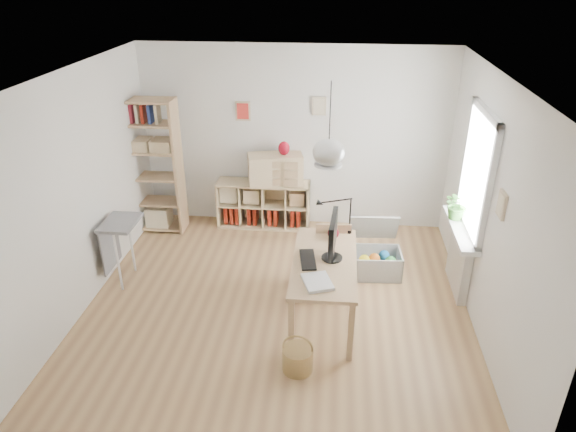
# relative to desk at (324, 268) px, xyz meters

# --- Properties ---
(ground) EXTENTS (4.50, 4.50, 0.00)m
(ground) POSITION_rel_desk_xyz_m (-0.55, 0.15, -0.66)
(ground) COLOR tan
(ground) RESTS_ON ground
(room_shell) EXTENTS (4.50, 4.50, 4.50)m
(room_shell) POSITION_rel_desk_xyz_m (-0.00, 0.00, 1.34)
(room_shell) COLOR white
(room_shell) RESTS_ON ground
(window_unit) EXTENTS (0.07, 1.16, 1.46)m
(window_unit) POSITION_rel_desk_xyz_m (1.68, 0.75, 0.89)
(window_unit) COLOR white
(window_unit) RESTS_ON ground
(radiator) EXTENTS (0.10, 0.80, 0.80)m
(radiator) POSITION_rel_desk_xyz_m (1.64, 0.75, -0.26)
(radiator) COLOR silver
(radiator) RESTS_ON ground
(windowsill) EXTENTS (0.22, 1.20, 0.06)m
(windowsill) POSITION_rel_desk_xyz_m (1.59, 0.75, 0.17)
(windowsill) COLOR white
(windowsill) RESTS_ON radiator
(desk) EXTENTS (0.70, 1.50, 0.75)m
(desk) POSITION_rel_desk_xyz_m (0.00, 0.00, 0.00)
(desk) COLOR tan
(desk) RESTS_ON ground
(cube_shelf) EXTENTS (1.40, 0.38, 0.72)m
(cube_shelf) POSITION_rel_desk_xyz_m (-1.02, 2.23, -0.36)
(cube_shelf) COLOR beige
(cube_shelf) RESTS_ON ground
(tall_bookshelf) EXTENTS (0.80, 0.38, 2.00)m
(tall_bookshelf) POSITION_rel_desk_xyz_m (-2.59, 1.95, 0.43)
(tall_bookshelf) COLOR tan
(tall_bookshelf) RESTS_ON ground
(side_table) EXTENTS (0.40, 0.55, 0.85)m
(side_table) POSITION_rel_desk_xyz_m (-2.59, 0.50, 0.01)
(side_table) COLOR gray
(side_table) RESTS_ON ground
(chair) EXTENTS (0.46, 0.46, 0.87)m
(chair) POSITION_rel_desk_xyz_m (0.09, 0.51, -0.16)
(chair) COLOR gray
(chair) RESTS_ON ground
(wicker_basket) EXTENTS (0.31, 0.31, 0.43)m
(wicker_basket) POSITION_rel_desk_xyz_m (-0.22, -0.90, -0.52)
(wicker_basket) COLOR #AD8A4E
(wicker_basket) RESTS_ON ground
(storage_chest) EXTENTS (0.69, 0.77, 0.69)m
(storage_chest) POSITION_rel_desk_xyz_m (0.65, 1.03, -0.43)
(storage_chest) COLOR silver
(storage_chest) RESTS_ON ground
(monitor) EXTENTS (0.23, 0.58, 0.51)m
(monitor) POSITION_rel_desk_xyz_m (0.08, 0.05, 0.38)
(monitor) COLOR black
(monitor) RESTS_ON desk
(keyboard) EXTENTS (0.22, 0.45, 0.02)m
(keyboard) POSITION_rel_desk_xyz_m (-0.18, -0.02, 0.10)
(keyboard) COLOR black
(keyboard) RESTS_ON desk
(task_lamp) EXTENTS (0.44, 0.16, 0.47)m
(task_lamp) POSITION_rel_desk_xyz_m (0.06, 0.61, 0.41)
(task_lamp) COLOR black
(task_lamp) RESTS_ON desk
(yarn_ball) EXTENTS (0.14, 0.14, 0.14)m
(yarn_ball) POSITION_rel_desk_xyz_m (0.08, 0.52, 0.16)
(yarn_ball) COLOR #510A12
(yarn_ball) RESTS_ON desk
(paper_tray) EXTENTS (0.36, 0.41, 0.03)m
(paper_tray) POSITION_rel_desk_xyz_m (-0.06, -0.46, 0.11)
(paper_tray) COLOR white
(paper_tray) RESTS_ON desk
(drawer_chest) EXTENTS (0.85, 0.54, 0.45)m
(drawer_chest) POSITION_rel_desk_xyz_m (-0.81, 2.19, 0.29)
(drawer_chest) COLOR beige
(drawer_chest) RESTS_ON cube_shelf
(red_vase) EXTENTS (0.17, 0.17, 0.20)m
(red_vase) POSITION_rel_desk_xyz_m (-0.68, 2.19, 0.61)
(red_vase) COLOR maroon
(red_vase) RESTS_ON drawer_chest
(potted_plant) EXTENTS (0.40, 0.37, 0.37)m
(potted_plant) POSITION_rel_desk_xyz_m (1.57, 0.97, 0.39)
(potted_plant) COLOR #346B28
(potted_plant) RESTS_ON windowsill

